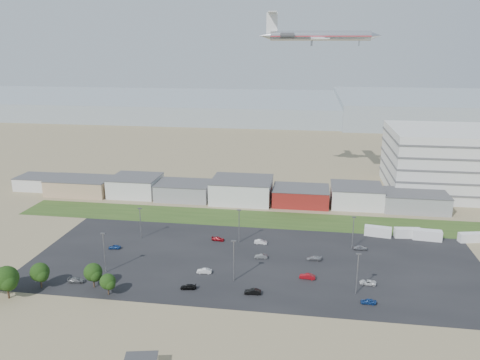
% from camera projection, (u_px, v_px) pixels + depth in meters
% --- Properties ---
extents(ground, '(700.00, 700.00, 0.00)m').
position_uv_depth(ground, '(223.00, 297.00, 107.64)').
color(ground, '#867755').
rests_on(ground, ground).
extents(parking_lot, '(120.00, 50.00, 0.01)m').
position_uv_depth(parking_lot, '(254.00, 261.00, 125.94)').
color(parking_lot, black).
rests_on(parking_lot, ground).
extents(grass_strip, '(160.00, 16.00, 0.02)m').
position_uv_depth(grass_strip, '(251.00, 219.00, 157.10)').
color(grass_strip, '#2D4A1B').
rests_on(grass_strip, ground).
extents(hills_backdrop, '(700.00, 200.00, 9.00)m').
position_uv_depth(hills_backdrop, '(336.00, 109.00, 400.25)').
color(hills_backdrop, gray).
rests_on(hills_backdrop, ground).
extents(building_row, '(170.00, 20.00, 8.00)m').
position_uv_depth(building_row, '(213.00, 189.00, 176.52)').
color(building_row, silver).
rests_on(building_row, ground).
extents(box_trailer_a, '(8.21, 3.71, 2.97)m').
position_uv_depth(box_trailer_a, '(378.00, 231.00, 142.28)').
color(box_trailer_a, silver).
rests_on(box_trailer_a, ground).
extents(box_trailer_b, '(7.91, 3.14, 2.89)m').
position_uv_depth(box_trailer_b, '(407.00, 233.00, 141.26)').
color(box_trailer_b, silver).
rests_on(box_trailer_b, ground).
extents(box_trailer_c, '(8.42, 3.32, 3.08)m').
position_uv_depth(box_trailer_c, '(427.00, 235.00, 139.41)').
color(box_trailer_c, silver).
rests_on(box_trailer_c, ground).
extents(box_trailer_d, '(7.53, 3.77, 2.71)m').
position_uv_depth(box_trailer_d, '(471.00, 237.00, 138.12)').
color(box_trailer_d, silver).
rests_on(box_trailer_d, ground).
extents(tree_left, '(5.94, 5.94, 8.91)m').
position_uv_depth(tree_left, '(6.00, 281.00, 106.04)').
color(tree_left, black).
rests_on(tree_left, ground).
extents(tree_mid, '(4.79, 4.79, 7.18)m').
position_uv_depth(tree_mid, '(40.00, 274.00, 110.99)').
color(tree_mid, black).
rests_on(tree_mid, ground).
extents(tree_right, '(4.66, 4.66, 6.99)m').
position_uv_depth(tree_right, '(93.00, 274.00, 111.20)').
color(tree_right, black).
rests_on(tree_right, ground).
extents(tree_near, '(3.93, 3.93, 5.89)m').
position_uv_depth(tree_near, '(108.00, 283.00, 108.02)').
color(tree_near, black).
rests_on(tree_near, ground).
extents(lightpole_front_l, '(1.26, 0.53, 10.75)m').
position_uv_depth(lightpole_front_l, '(104.00, 253.00, 118.19)').
color(lightpole_front_l, slate).
rests_on(lightpole_front_l, ground).
extents(lightpole_front_m, '(1.25, 0.52, 10.65)m').
position_uv_depth(lightpole_front_m, '(234.00, 261.00, 113.89)').
color(lightpole_front_m, slate).
rests_on(lightpole_front_m, ground).
extents(lightpole_front_r, '(1.19, 0.50, 10.15)m').
position_uv_depth(lightpole_front_r, '(357.00, 274.00, 107.93)').
color(lightpole_front_r, slate).
rests_on(lightpole_front_r, ground).
extents(lightpole_back_l, '(1.12, 0.46, 9.48)m').
position_uv_depth(lightpole_back_l, '(141.00, 223.00, 139.95)').
color(lightpole_back_l, slate).
rests_on(lightpole_back_l, ground).
extents(lightpole_back_m, '(1.20, 0.50, 10.18)m').
position_uv_depth(lightpole_back_m, '(239.00, 226.00, 136.67)').
color(lightpole_back_m, slate).
rests_on(lightpole_back_m, ground).
extents(lightpole_back_r, '(1.14, 0.48, 9.72)m').
position_uv_depth(lightpole_back_r, '(353.00, 233.00, 132.19)').
color(lightpole_back_r, slate).
rests_on(lightpole_back_r, ground).
extents(airliner, '(49.16, 35.95, 13.68)m').
position_uv_depth(airliner, '(320.00, 36.00, 177.38)').
color(airliner, silver).
extents(parked_car_0, '(4.12, 2.18, 1.11)m').
position_uv_depth(parked_car_0, '(368.00, 282.00, 113.31)').
color(parked_car_0, silver).
rests_on(parked_car_0, ground).
extents(parked_car_1, '(4.07, 1.80, 1.30)m').
position_uv_depth(parked_car_1, '(307.00, 276.00, 116.09)').
color(parked_car_1, maroon).
rests_on(parked_car_1, ground).
extents(parked_car_2, '(3.50, 1.45, 1.19)m').
position_uv_depth(parked_car_2, '(368.00, 301.00, 104.75)').
color(parked_car_2, navy).
rests_on(parked_car_2, ground).
extents(parked_car_3, '(3.95, 2.02, 1.10)m').
position_uv_depth(parked_car_3, '(188.00, 287.00, 111.21)').
color(parked_car_3, black).
rests_on(parked_car_3, ground).
extents(parked_car_4, '(3.85, 1.57, 1.24)m').
position_uv_depth(parked_car_4, '(204.00, 271.00, 118.96)').
color(parked_car_4, silver).
rests_on(parked_car_4, ground).
extents(parked_car_5, '(3.55, 1.78, 1.16)m').
position_uv_depth(parked_car_5, '(115.00, 247.00, 133.37)').
color(parked_car_5, navy).
rests_on(parked_car_5, ground).
extents(parked_car_6, '(3.95, 1.91, 1.11)m').
position_uv_depth(parked_car_6, '(218.00, 239.00, 139.07)').
color(parked_car_6, maroon).
rests_on(parked_car_6, ground).
extents(parked_car_7, '(3.55, 1.46, 1.14)m').
position_uv_depth(parked_car_7, '(261.00, 256.00, 127.42)').
color(parked_car_7, '#595B5E').
rests_on(parked_car_7, ground).
extents(parked_car_8, '(3.90, 1.70, 1.31)m').
position_uv_depth(parked_car_8, '(360.00, 248.00, 132.69)').
color(parked_car_8, '#A5A5AA').
rests_on(parked_car_8, ground).
extents(parked_car_10, '(4.22, 2.01, 1.19)m').
position_uv_depth(parked_car_10, '(77.00, 280.00, 114.33)').
color(parked_car_10, '#595B5E').
rests_on(parked_car_10, ground).
extents(parked_car_11, '(3.79, 1.42, 1.24)m').
position_uv_depth(parked_car_11, '(261.00, 242.00, 136.72)').
color(parked_car_11, silver).
rests_on(parked_car_11, ground).
extents(parked_car_12, '(4.01, 1.64, 1.16)m').
position_uv_depth(parked_car_12, '(314.00, 258.00, 126.24)').
color(parked_car_12, '#A5A5AA').
rests_on(parked_car_12, ground).
extents(parked_car_13, '(3.97, 1.63, 1.28)m').
position_uv_depth(parked_car_13, '(253.00, 292.00, 108.84)').
color(parked_car_13, black).
rests_on(parked_car_13, ground).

